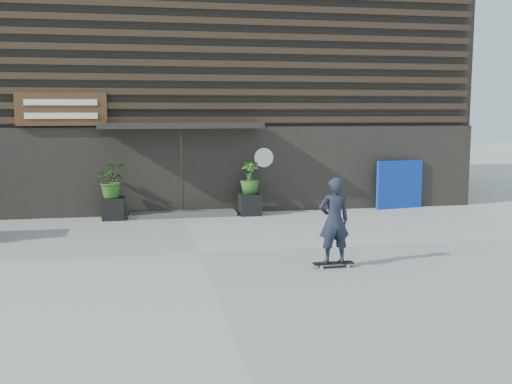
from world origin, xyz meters
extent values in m
plane|color=#9D9B95|center=(0.00, 0.00, 0.00)|extent=(80.00, 80.00, 0.00)
cube|color=#454543|center=(0.00, 4.60, 0.06)|extent=(3.00, 0.80, 0.12)
cube|color=black|center=(-1.90, 4.40, 0.30)|extent=(0.60, 0.60, 0.60)
imported|color=#2D591E|center=(-1.90, 4.40, 1.08)|extent=(0.86, 0.75, 0.96)
cube|color=black|center=(1.90, 4.40, 0.30)|extent=(0.60, 0.60, 0.60)
imported|color=#2D591E|center=(1.90, 4.40, 1.08)|extent=(0.54, 0.54, 0.96)
cube|color=#0C2DA5|center=(6.58, 4.70, 0.73)|extent=(1.55, 0.39, 1.46)
cube|color=black|center=(0.00, 10.00, 4.00)|extent=(18.00, 10.00, 8.00)
cube|color=black|center=(0.00, 4.94, 1.25)|extent=(18.00, 0.12, 2.50)
cube|color=#38281E|center=(0.00, 4.88, 2.70)|extent=(17.60, 0.08, 0.18)
cube|color=#38281E|center=(0.00, 4.88, 3.09)|extent=(17.60, 0.08, 0.18)
cube|color=#38281E|center=(0.00, 4.88, 3.48)|extent=(17.60, 0.08, 0.18)
cube|color=#38281E|center=(0.00, 4.88, 3.88)|extent=(17.60, 0.08, 0.18)
cube|color=#38281E|center=(0.00, 4.88, 4.27)|extent=(17.60, 0.08, 0.18)
cube|color=#38281E|center=(0.00, 4.88, 4.66)|extent=(17.60, 0.08, 0.18)
cube|color=#38281E|center=(0.00, 4.88, 5.05)|extent=(17.60, 0.08, 0.18)
cube|color=#38281E|center=(0.00, 4.88, 5.45)|extent=(17.60, 0.08, 0.18)
cube|color=#38281E|center=(0.00, 4.88, 5.84)|extent=(17.60, 0.08, 0.18)
cube|color=black|center=(0.00, 4.50, 2.55)|extent=(4.50, 1.00, 0.15)
cube|color=black|center=(0.00, 5.10, 1.15)|extent=(2.40, 0.30, 2.30)
cube|color=#38281E|center=(0.00, 4.92, 1.15)|extent=(0.06, 0.10, 2.30)
cube|color=#472B19|center=(-3.20, 4.80, 3.00)|extent=(2.40, 0.10, 0.90)
cube|color=beige|center=(-3.20, 4.73, 3.18)|extent=(1.90, 0.02, 0.16)
cube|color=beige|center=(-3.20, 4.73, 2.82)|extent=(1.90, 0.02, 0.16)
cylinder|color=white|center=(2.40, 4.86, 1.60)|extent=(0.56, 0.03, 0.56)
cube|color=black|center=(2.41, -1.64, 0.09)|extent=(0.78, 0.20, 0.02)
cylinder|color=beige|center=(2.15, -1.74, 0.03)|extent=(0.06, 0.03, 0.06)
cylinder|color=#A9A9A4|center=(2.15, -1.54, 0.03)|extent=(0.06, 0.03, 0.06)
cylinder|color=#B0AFAB|center=(2.67, -1.74, 0.03)|extent=(0.06, 0.03, 0.06)
cylinder|color=#A0A09C|center=(2.67, -1.54, 0.03)|extent=(0.06, 0.03, 0.06)
imported|color=black|center=(2.41, -1.64, 0.91)|extent=(0.60, 0.40, 1.63)
camera|label=1|loc=(-1.13, -12.23, 2.93)|focal=42.09mm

